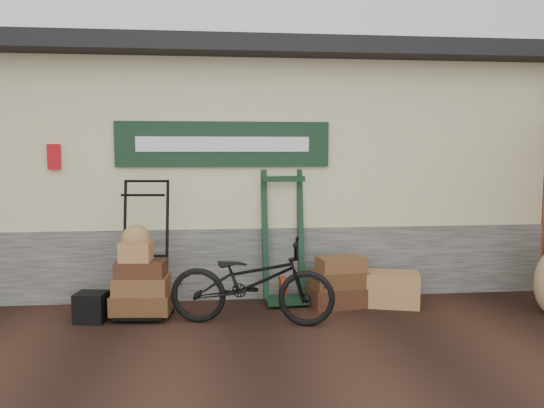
{
  "coord_description": "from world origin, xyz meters",
  "views": [
    {
      "loc": [
        -0.39,
        -5.56,
        1.87
      ],
      "look_at": [
        0.29,
        0.9,
        1.22
      ],
      "focal_mm": 35.0,
      "sensor_mm": 36.0,
      "label": 1
    }
  ],
  "objects_px": {
    "porter_trolley": "(144,247)",
    "green_barrow": "(284,237)",
    "suitcase_stack": "(339,281)",
    "bicycle": "(252,277)",
    "black_trunk": "(91,307)",
    "wicker_hamper": "(392,289)"
  },
  "relations": [
    {
      "from": "porter_trolley",
      "to": "black_trunk",
      "type": "height_order",
      "value": "porter_trolley"
    },
    {
      "from": "suitcase_stack",
      "to": "bicycle",
      "type": "relative_size",
      "value": 0.38
    },
    {
      "from": "porter_trolley",
      "to": "black_trunk",
      "type": "xyz_separation_m",
      "value": [
        -0.55,
        -0.23,
        -0.62
      ]
    },
    {
      "from": "green_barrow",
      "to": "suitcase_stack",
      "type": "distance_m",
      "value": 0.86
    },
    {
      "from": "porter_trolley",
      "to": "green_barrow",
      "type": "distance_m",
      "value": 1.68
    },
    {
      "from": "porter_trolley",
      "to": "wicker_hamper",
      "type": "xyz_separation_m",
      "value": [
        2.93,
        0.03,
        -0.58
      ]
    },
    {
      "from": "suitcase_stack",
      "to": "bicycle",
      "type": "height_order",
      "value": "bicycle"
    },
    {
      "from": "green_barrow",
      "to": "bicycle",
      "type": "relative_size",
      "value": 0.91
    },
    {
      "from": "green_barrow",
      "to": "wicker_hamper",
      "type": "xyz_separation_m",
      "value": [
        1.29,
        -0.32,
        -0.61
      ]
    },
    {
      "from": "porter_trolley",
      "to": "green_barrow",
      "type": "relative_size",
      "value": 0.96
    },
    {
      "from": "porter_trolley",
      "to": "green_barrow",
      "type": "bearing_deg",
      "value": 17.21
    },
    {
      "from": "porter_trolley",
      "to": "suitcase_stack",
      "type": "distance_m",
      "value": 2.33
    },
    {
      "from": "black_trunk",
      "to": "suitcase_stack",
      "type": "bearing_deg",
      "value": 6.2
    },
    {
      "from": "wicker_hamper",
      "to": "bicycle",
      "type": "bearing_deg",
      "value": -163.47
    },
    {
      "from": "black_trunk",
      "to": "wicker_hamper",
      "type": "bearing_deg",
      "value": 4.21
    },
    {
      "from": "green_barrow",
      "to": "suitcase_stack",
      "type": "relative_size",
      "value": 2.39
    },
    {
      "from": "wicker_hamper",
      "to": "green_barrow",
      "type": "bearing_deg",
      "value": 166.16
    },
    {
      "from": "bicycle",
      "to": "suitcase_stack",
      "type": "bearing_deg",
      "value": -50.77
    },
    {
      "from": "porter_trolley",
      "to": "green_barrow",
      "type": "xyz_separation_m",
      "value": [
        1.65,
        0.35,
        0.03
      ]
    },
    {
      "from": "green_barrow",
      "to": "suitcase_stack",
      "type": "xyz_separation_m",
      "value": [
        0.64,
        -0.27,
        -0.51
      ]
    },
    {
      "from": "wicker_hamper",
      "to": "bicycle",
      "type": "relative_size",
      "value": 0.35
    },
    {
      "from": "porter_trolley",
      "to": "bicycle",
      "type": "height_order",
      "value": "porter_trolley"
    }
  ]
}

